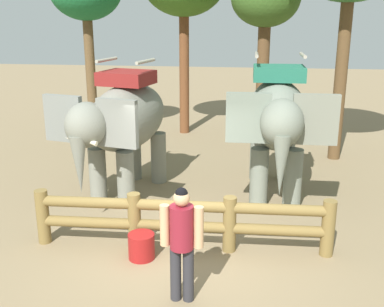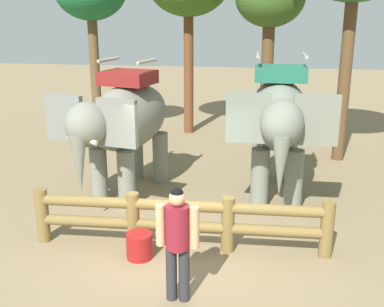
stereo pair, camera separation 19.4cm
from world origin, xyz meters
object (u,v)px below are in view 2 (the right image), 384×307
(elephant_center, at_px, (278,119))
(tourist_woman_in_black, at_px, (177,237))
(tree_back_center, at_px, (270,3))
(log_fence, at_px, (180,218))
(feed_bucket, at_px, (139,246))
(elephant_near_left, at_px, (124,121))

(elephant_center, relative_size, tourist_woman_in_black, 2.11)
(tourist_woman_in_black, height_order, tree_back_center, tree_back_center)
(log_fence, height_order, elephant_center, elephant_center)
(log_fence, distance_m, feed_bucket, 0.87)
(tourist_woman_in_black, xyz_separation_m, tree_back_center, (1.23, 9.63, 3.43))
(elephant_near_left, height_order, tourist_woman_in_black, elephant_near_left)
(log_fence, xyz_separation_m, elephant_near_left, (-1.73, 2.47, 1.19))
(feed_bucket, bearing_deg, tourist_woman_in_black, -51.86)
(elephant_near_left, xyz_separation_m, tree_back_center, (3.21, 5.57, 2.69))
(elephant_near_left, height_order, tree_back_center, tree_back_center)
(log_fence, bearing_deg, elephant_center, 58.56)
(log_fence, xyz_separation_m, elephant_center, (1.77, 2.89, 1.26))
(elephant_center, xyz_separation_m, feed_bucket, (-2.42, -3.34, -1.63))
(elephant_near_left, distance_m, elephant_center, 3.52)
(tree_back_center, bearing_deg, feed_bucket, -104.13)
(elephant_near_left, height_order, elephant_center, elephant_center)
(elephant_near_left, xyz_separation_m, elephant_center, (3.49, 0.42, 0.07))
(tree_back_center, height_order, feed_bucket, tree_back_center)
(tourist_woman_in_black, relative_size, tree_back_center, 0.33)
(elephant_near_left, xyz_separation_m, tourist_woman_in_black, (1.98, -4.06, -0.74))
(feed_bucket, bearing_deg, elephant_near_left, 110.23)
(elephant_near_left, relative_size, tree_back_center, 0.68)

